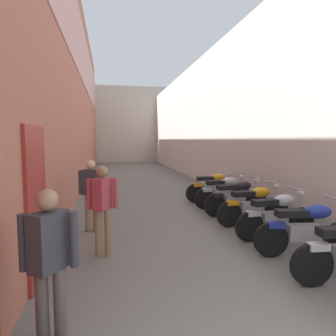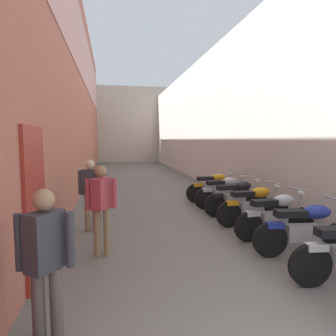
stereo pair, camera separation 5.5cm
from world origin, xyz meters
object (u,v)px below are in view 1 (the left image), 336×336
motorcycle_fourth (277,214)px  motorcycle_sixth (237,197)px  motorcycle_seventh (224,191)px  motorcycle_fifth (254,204)px  pedestrian_further_down (91,190)px  motorcycle_eighth (213,186)px  motorcycle_third (307,228)px  pedestrian_mid_alley (103,204)px  pedestrian_by_doorway (49,259)px

motorcycle_fourth → motorcycle_sixth: (0.00, 1.94, 0.00)m
motorcycle_seventh → motorcycle_fifth: bearing=-90.0°
pedestrian_further_down → motorcycle_fifth: bearing=-3.9°
motorcycle_eighth → motorcycle_fourth: bearing=-90.0°
motorcycle_eighth → motorcycle_fifth: bearing=-90.0°
motorcycle_sixth → motorcycle_seventh: (-0.00, 0.89, 0.00)m
motorcycle_third → pedestrian_further_down: bearing=149.5°
motorcycle_seventh → pedestrian_mid_alley: 4.65m
motorcycle_third → motorcycle_fifth: (0.00, 1.93, 0.00)m
motorcycle_eighth → pedestrian_by_doorway: pedestrian_by_doorway is taller
motorcycle_sixth → pedestrian_further_down: (-3.71, -0.72, 0.42)m
motorcycle_seventh → pedestrian_by_doorway: pedestrian_by_doorway is taller
motorcycle_seventh → pedestrian_by_doorway: (-3.88, -5.46, 0.42)m
motorcycle_seventh → motorcycle_third: bearing=-90.0°
motorcycle_fourth → pedestrian_by_doorway: (-3.88, -2.62, 0.42)m
motorcycle_fifth → motorcycle_fourth: bearing=-90.0°
motorcycle_sixth → pedestrian_further_down: pedestrian_further_down is taller
pedestrian_by_doorway → pedestrian_mid_alley: (0.44, 2.36, 0.00)m
motorcycle_sixth → pedestrian_further_down: bearing=-169.0°
motorcycle_seventh → motorcycle_sixth: bearing=-90.0°
pedestrian_further_down → motorcycle_fourth: bearing=-18.2°
motorcycle_sixth → pedestrian_mid_alley: 4.10m
pedestrian_mid_alley → motorcycle_eighth: bearing=49.6°
motorcycle_fourth → motorcycle_fifth: 0.97m
motorcycle_eighth → pedestrian_mid_alley: bearing=-130.4°
pedestrian_by_doorway → pedestrian_mid_alley: same height
motorcycle_fifth → motorcycle_seventh: (-0.00, 1.86, 0.00)m
motorcycle_seventh → pedestrian_mid_alley: size_ratio=1.18×
motorcycle_seventh → pedestrian_further_down: pedestrian_further_down is taller
motorcycle_fourth → pedestrian_mid_alley: bearing=-175.7°
motorcycle_fifth → motorcycle_eighth: same height
motorcycle_third → motorcycle_sixth: size_ratio=1.00×
motorcycle_third → motorcycle_fifth: bearing=90.0°
pedestrian_mid_alley → pedestrian_further_down: bearing=100.4°
motorcycle_fifth → pedestrian_further_down: bearing=176.1°
motorcycle_third → motorcycle_fourth: (0.00, 0.96, 0.00)m
motorcycle_fifth → motorcycle_seventh: same height
motorcycle_fourth → motorcycle_fifth: size_ratio=1.00×
motorcycle_fourth → motorcycle_seventh: 2.84m
motorcycle_fifth → motorcycle_seventh: 1.86m
motorcycle_third → motorcycle_fifth: size_ratio=1.00×
motorcycle_fifth → pedestrian_by_doorway: (-3.88, -3.59, 0.42)m
motorcycle_fourth → motorcycle_sixth: 1.94m
motorcycle_sixth → motorcycle_fourth: bearing=-90.0°
motorcycle_fourth → pedestrian_mid_alley: 3.47m
motorcycle_third → motorcycle_sixth: same height
motorcycle_eighth → pedestrian_mid_alley: size_ratio=1.18×
motorcycle_eighth → pedestrian_further_down: 4.52m
motorcycle_fourth → motorcycle_third: bearing=-90.0°
motorcycle_third → motorcycle_seventh: (0.00, 3.80, 0.00)m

